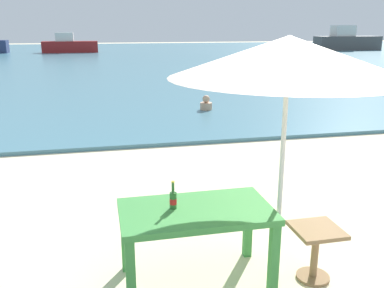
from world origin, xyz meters
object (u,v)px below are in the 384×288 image
swimmer_person (206,104)px  beer_bottle_amber (173,199)px  patio_umbrella (288,57)px  picnic_table_green (196,220)px  side_table_wood (315,246)px  boat_barge (69,45)px  boat_fishing_trawler (347,41)px

swimmer_person → beer_bottle_amber: bearing=-106.6°
patio_umbrella → beer_bottle_amber: bearing=174.4°
patio_umbrella → swimmer_person: 8.29m
picnic_table_green → patio_umbrella: 1.67m
patio_umbrella → side_table_wood: patio_umbrella is taller
side_table_wood → boat_barge: (-4.20, 36.13, 0.35)m
side_table_wood → swimmer_person: bearing=82.8°
side_table_wood → picnic_table_green: bearing=169.7°
picnic_table_green → boat_barge: boat_barge is taller
beer_bottle_amber → boat_barge: size_ratio=0.06×
picnic_table_green → beer_bottle_amber: (-0.20, 0.05, 0.20)m
beer_bottle_amber → boat_fishing_trawler: bearing=55.8°
side_table_wood → patio_umbrella: bearing=153.8°
swimmer_person → boat_fishing_trawler: 33.40m
patio_umbrella → picnic_table_green: bearing=176.7°
beer_bottle_amber → side_table_wood: bearing=-11.0°
side_table_wood → swimmer_person: side_table_wood is taller
picnic_table_green → swimmer_person: picnic_table_green is taller
beer_bottle_amber → picnic_table_green: bearing=-14.5°
beer_bottle_amber → boat_barge: 35.99m
picnic_table_green → side_table_wood: 1.18m
picnic_table_green → swimmer_person: 8.21m
picnic_table_green → boat_barge: bearing=94.9°
beer_bottle_amber → patio_umbrella: size_ratio=0.12×
beer_bottle_amber → patio_umbrella: bearing=-5.6°
picnic_table_green → boat_fishing_trawler: 41.04m
beer_bottle_amber → boat_fishing_trawler: size_ratio=0.04×
side_table_wood → boat_fishing_trawler: boat_fishing_trawler is taller
boat_fishing_trawler → beer_bottle_amber: bearing=-124.2°
boat_fishing_trawler → patio_umbrella: bearing=-123.0°
swimmer_person → boat_barge: bearing=100.6°
picnic_table_green → beer_bottle_amber: 0.29m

